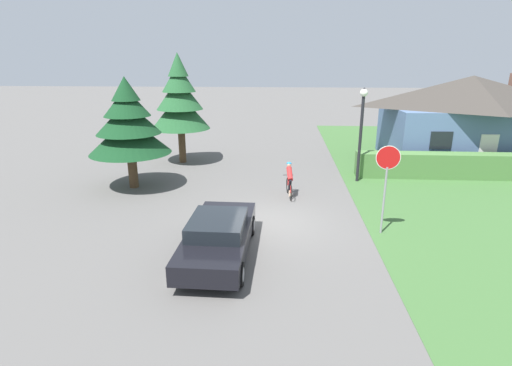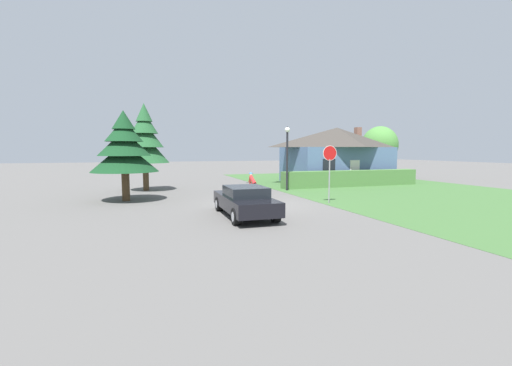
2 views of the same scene
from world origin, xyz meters
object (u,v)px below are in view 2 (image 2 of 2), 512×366
object	(u,v)px
cyclist	(253,185)
stop_sign	(330,162)
street_lamp	(287,149)
conifer_tall_near	(124,148)
sedan_left_lane	(245,201)
conifer_tall_far	(145,140)
cottage_house	(336,154)
deciduous_tree_right	(380,145)

from	to	relation	value
cyclist	stop_sign	distance (m)	4.95
street_lamp	conifer_tall_near	world-z (taller)	conifer_tall_near
sedan_left_lane	conifer_tall_far	size ratio (longest dim) A/B	0.79
stop_sign	conifer_tall_near	world-z (taller)	conifer_tall_near
street_lamp	cottage_house	bearing A→B (deg)	34.47
cyclist	deciduous_tree_right	distance (m)	19.58
cottage_house	conifer_tall_near	distance (m)	18.40
cyclist	street_lamp	bearing A→B (deg)	-60.48
sedan_left_lane	deciduous_tree_right	size ratio (longest dim) A/B	0.90
cyclist	conifer_tall_far	world-z (taller)	conifer_tall_far
cyclist	sedan_left_lane	bearing A→B (deg)	151.94
cottage_house	stop_sign	xyz separation A→B (m)	(-7.08, -10.73, -0.30)
street_lamp	conifer_tall_far	distance (m)	9.83
cyclist	conifer_tall_far	xyz separation A→B (m)	(-5.99, 5.54, 2.78)
street_lamp	conifer_tall_near	bearing A→B (deg)	-171.21
cyclist	street_lamp	size ratio (longest dim) A/B	0.38
cottage_house	stop_sign	world-z (taller)	cottage_house
sedan_left_lane	conifer_tall_far	bearing A→B (deg)	19.94
cottage_house	cyclist	world-z (taller)	cottage_house
cottage_house	deciduous_tree_right	world-z (taller)	deciduous_tree_right
sedan_left_lane	cyclist	size ratio (longest dim) A/B	2.79
sedan_left_lane	conifer_tall_far	distance (m)	12.11
street_lamp	sedan_left_lane	bearing A→B (deg)	-124.33
stop_sign	deciduous_tree_right	world-z (taller)	deciduous_tree_right
stop_sign	conifer_tall_far	distance (m)	12.94
sedan_left_lane	conifer_tall_near	distance (m)	8.42
stop_sign	conifer_tall_far	bearing A→B (deg)	-42.47
sedan_left_lane	stop_sign	bearing A→B (deg)	-68.07
conifer_tall_far	deciduous_tree_right	distance (m)	23.16
stop_sign	conifer_tall_near	xyz separation A→B (m)	(-10.20, 4.43, 0.72)
cyclist	street_lamp	world-z (taller)	street_lamp
conifer_tall_near	conifer_tall_far	bearing A→B (deg)	76.41
cyclist	conifer_tall_near	bearing A→B (deg)	76.57
stop_sign	deciduous_tree_right	distance (m)	19.16
sedan_left_lane	conifer_tall_far	xyz separation A→B (m)	(-3.82, 11.14, 2.83)
cyclist	conifer_tall_far	distance (m)	8.62
cottage_house	cyclist	bearing A→B (deg)	-146.28
sedan_left_lane	cyclist	xyz separation A→B (m)	(2.18, 5.60, 0.05)
cottage_house	deciduous_tree_right	size ratio (longest dim) A/B	1.82
cottage_house	sedan_left_lane	xyz separation A→B (m)	(-12.32, -12.73, -1.82)
cyclist	deciduous_tree_right	size ratio (longest dim) A/B	0.32
cottage_house	conifer_tall_near	xyz separation A→B (m)	(-17.28, -6.30, 0.42)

